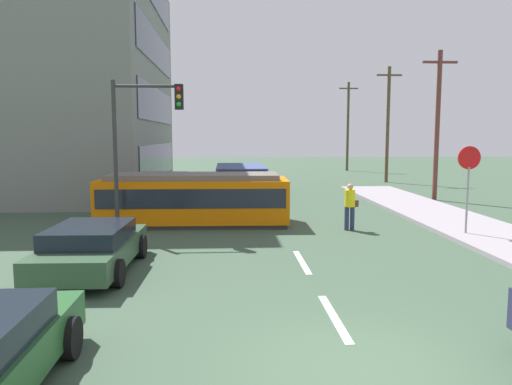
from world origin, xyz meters
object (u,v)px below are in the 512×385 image
Objects in this scene: parked_sedan_furthest at (172,182)px; utility_pole_distant at (348,125)px; streetcar_tram at (194,198)px; pedestrian_crossing at (350,204)px; city_bus at (241,180)px; parked_sedan_mid at (92,247)px; stop_sign at (469,171)px; parked_sedan_far at (163,196)px; utility_pole_far at (388,123)px; traffic_light_mast at (142,128)px; utility_pole_mid at (437,123)px.

utility_pole_distant reaches higher than parked_sedan_furthest.
streetcar_tram is 4.24× the size of pedestrian_crossing.
streetcar_tram is at bearing -104.93° from city_bus.
parked_sedan_mid is 11.91m from stop_sign.
city_bus reaches higher than parked_sedan_far.
utility_pole_distant is (14.46, 24.08, 3.77)m from parked_sedan_far.
stop_sign is 0.35× the size of utility_pole_far.
parked_sedan_mid is (-4.01, -13.75, -0.40)m from city_bus.
stop_sign is 0.34× the size of utility_pole_distant.
parked_sedan_mid is 17.24m from parked_sedan_furthest.
parked_sedan_mid is at bearing -107.74° from streetcar_tram.
stop_sign reaches higher than pedestrian_crossing.
utility_pole_far is (7.10, 17.69, 3.35)m from pedestrian_crossing.
stop_sign is at bearing -32.21° from parked_sedan_far.
utility_pole_distant is at bearing 65.55° from streetcar_tram.
traffic_light_mast is (0.50, -12.55, 2.98)m from parked_sedan_furthest.
parked_sedan_far is (-7.33, 5.47, -0.32)m from pedestrian_crossing.
parked_sedan_furthest is (-4.04, 3.48, -0.40)m from city_bus.
pedestrian_crossing is 4.03m from stop_sign.
utility_pole_far reaches higher than utility_pole_mid.
city_bus is at bearing 73.74° from parked_sedan_mid.
streetcar_tram reaches higher than city_bus.
pedestrian_crossing is 7.70m from traffic_light_mast.
utility_pole_far is at bearing 39.50° from city_bus.
utility_pole_far is at bearing 79.50° from stop_sign.
parked_sedan_far is at bearing -86.77° from parked_sedan_furthest.
pedestrian_crossing reaches higher than parked_sedan_far.
city_bus is at bearing 42.34° from parked_sedan_far.
city_bus is (1.94, 7.29, 0.03)m from streetcar_tram.
parked_sedan_mid and parked_sedan_furthest have the same top height.
utility_pole_distant reaches higher than traffic_light_mast.
parked_sedan_far is 12.98m from stop_sign.
pedestrian_crossing is (5.62, -1.51, -0.05)m from streetcar_tram.
stop_sign is 31.23m from utility_pole_distant.
streetcar_tram reaches higher than parked_sedan_mid.
stop_sign is (3.57, -1.40, 1.25)m from pedestrian_crossing.
stop_sign reaches higher than parked_sedan_furthest.
streetcar_tram is 5.82m from pedestrian_crossing.
parked_sedan_mid is 1.54× the size of stop_sign.
traffic_light_mast is at bearing -115.69° from utility_pole_distant.
city_bus is 0.63× the size of utility_pole_distant.
utility_pole_far reaches higher than parked_sedan_furthest.
streetcar_tram is at bearing -152.32° from utility_pole_mid.
parked_sedan_mid is at bearing -113.24° from utility_pole_distant.
utility_pole_mid is at bearing 50.52° from pedestrian_crossing.
utility_pole_far reaches higher than parked_sedan_far.
utility_pole_distant is (14.81, 34.50, 3.77)m from parked_sedan_mid.
traffic_light_mast reaches higher than parked_sedan_far.
pedestrian_crossing is 0.32× the size of traffic_light_mast.
utility_pole_far reaches higher than pedestrian_crossing.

